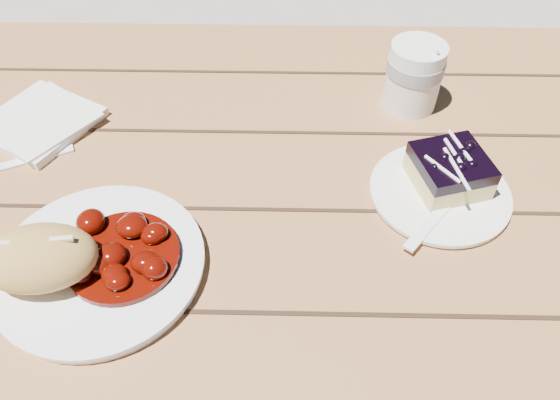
{
  "coord_description": "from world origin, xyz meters",
  "views": [
    {
      "loc": [
        -0.09,
        -0.57,
        1.31
      ],
      "look_at": [
        -0.1,
        -0.12,
        0.81
      ],
      "focal_mm": 35.0,
      "sensor_mm": 36.0,
      "label": 1
    }
  ],
  "objects_px": {
    "picnic_table": "(342,238)",
    "main_plate": "(100,266)",
    "blueberry_cake": "(450,170)",
    "dessert_plate": "(439,193)",
    "coffee_cup": "(414,76)",
    "bread_roll": "(39,258)"
  },
  "relations": [
    {
      "from": "picnic_table",
      "to": "main_plate",
      "type": "height_order",
      "value": "main_plate"
    },
    {
      "from": "blueberry_cake",
      "to": "picnic_table",
      "type": "bearing_deg",
      "value": 148.83
    },
    {
      "from": "dessert_plate",
      "to": "blueberry_cake",
      "type": "distance_m",
      "value": 0.04
    },
    {
      "from": "picnic_table",
      "to": "coffee_cup",
      "type": "bearing_deg",
      "value": 56.77
    },
    {
      "from": "dessert_plate",
      "to": "blueberry_cake",
      "type": "height_order",
      "value": "blueberry_cake"
    },
    {
      "from": "picnic_table",
      "to": "main_plate",
      "type": "relative_size",
      "value": 7.96
    },
    {
      "from": "coffee_cup",
      "to": "dessert_plate",
      "type": "bearing_deg",
      "value": -85.98
    },
    {
      "from": "main_plate",
      "to": "picnic_table",
      "type": "bearing_deg",
      "value": 29.59
    },
    {
      "from": "main_plate",
      "to": "blueberry_cake",
      "type": "height_order",
      "value": "blueberry_cake"
    },
    {
      "from": "bread_roll",
      "to": "blueberry_cake",
      "type": "height_order",
      "value": "bread_roll"
    },
    {
      "from": "picnic_table",
      "to": "dessert_plate",
      "type": "relative_size",
      "value": 10.69
    },
    {
      "from": "picnic_table",
      "to": "main_plate",
      "type": "distance_m",
      "value": 0.41
    },
    {
      "from": "blueberry_cake",
      "to": "coffee_cup",
      "type": "height_order",
      "value": "coffee_cup"
    },
    {
      "from": "bread_roll",
      "to": "dessert_plate",
      "type": "distance_m",
      "value": 0.52
    },
    {
      "from": "bread_roll",
      "to": "coffee_cup",
      "type": "relative_size",
      "value": 1.24
    },
    {
      "from": "bread_roll",
      "to": "dessert_plate",
      "type": "relative_size",
      "value": 0.72
    },
    {
      "from": "main_plate",
      "to": "dessert_plate",
      "type": "height_order",
      "value": "main_plate"
    },
    {
      "from": "main_plate",
      "to": "dessert_plate",
      "type": "distance_m",
      "value": 0.46
    },
    {
      "from": "blueberry_cake",
      "to": "dessert_plate",
      "type": "bearing_deg",
      "value": -139.86
    },
    {
      "from": "blueberry_cake",
      "to": "bread_roll",
      "type": "bearing_deg",
      "value": -177.68
    },
    {
      "from": "dessert_plate",
      "to": "coffee_cup",
      "type": "xyz_separation_m",
      "value": [
        -0.01,
        0.21,
        0.05
      ]
    },
    {
      "from": "dessert_plate",
      "to": "blueberry_cake",
      "type": "bearing_deg",
      "value": 56.31
    }
  ]
}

